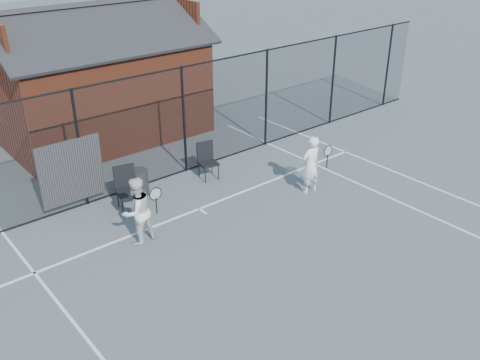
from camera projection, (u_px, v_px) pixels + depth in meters
ground at (283, 264)px, 11.13m from camera, size 80.00×80.00×0.00m
court_lines at (331, 296)px, 10.21m from camera, size 11.02×18.00×0.01m
fence at (142, 134)px, 13.74m from camera, size 22.04×3.00×3.00m
clubhouse at (99, 87)px, 16.88m from camera, size 6.50×4.36×4.19m
player_front at (311, 165)px, 13.66m from camera, size 0.70×0.52×1.55m
player_back at (137, 211)px, 11.55m from camera, size 0.89×0.71×1.56m
chair_left at (128, 190)px, 12.96m from camera, size 0.63×0.64×1.08m
chair_right at (208, 162)px, 14.48m from camera, size 0.56×0.58×1.00m
waste_bin at (139, 182)px, 13.72m from camera, size 0.53×0.53×0.70m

